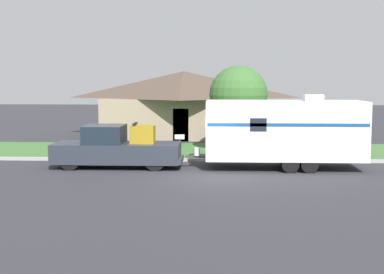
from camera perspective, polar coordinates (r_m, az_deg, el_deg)
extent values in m
plane|color=#2D2D33|center=(22.27, 1.49, -4.11)|extent=(120.00, 120.00, 0.00)
cube|color=#999993|center=(25.95, 1.67, -2.47)|extent=(80.00, 0.30, 0.14)
cube|color=#3D6B33|center=(29.57, 1.80, -1.50)|extent=(80.00, 7.00, 0.03)
cube|color=gray|center=(37.36, -0.87, 2.17)|extent=(10.58, 6.68, 2.68)
pyramid|color=#4C3D33|center=(37.26, -0.87, 5.63)|extent=(11.42, 7.21, 1.83)
cube|color=#4C3828|center=(34.09, -1.21, 1.28)|extent=(1.00, 0.06, 2.10)
cylinder|color=black|center=(24.04, -12.90, -2.41)|extent=(0.89, 0.28, 0.89)
cylinder|color=black|center=(25.66, -11.88, -1.85)|extent=(0.89, 0.28, 0.89)
cylinder|color=black|center=(23.31, -3.97, -2.54)|extent=(0.89, 0.28, 0.89)
cylinder|color=black|center=(24.99, -3.52, -1.94)|extent=(0.89, 0.28, 0.89)
cube|color=#282D38|center=(24.63, -10.65, -1.62)|extent=(3.36, 2.06, 0.86)
cube|color=#19232D|center=(24.40, -9.31, 0.31)|extent=(1.75, 1.90, 0.80)
cube|color=#282D38|center=(24.13, -4.07, -1.68)|extent=(2.32, 2.06, 0.86)
cube|color=#333333|center=(24.06, -1.17, -2.44)|extent=(0.12, 1.86, 0.20)
cube|color=olive|center=(24.10, -5.29, 0.29)|extent=(1.07, 0.87, 0.80)
cube|color=black|center=(24.10, -6.11, 1.43)|extent=(0.10, 0.95, 0.08)
cylinder|color=black|center=(23.14, 10.45, -2.88)|extent=(0.74, 0.22, 0.74)
cylinder|color=black|center=(25.28, 9.79, -2.10)|extent=(0.74, 0.22, 0.74)
cylinder|color=black|center=(23.27, 12.45, -2.88)|extent=(0.74, 0.22, 0.74)
cylinder|color=black|center=(25.39, 11.62, -2.10)|extent=(0.74, 0.22, 0.74)
cube|color=silver|center=(24.02, 9.82, 0.76)|extent=(6.93, 2.46, 2.57)
cube|color=navy|center=(22.77, 10.22, 1.27)|extent=(6.79, 0.01, 0.14)
cube|color=#383838|center=(24.01, 0.40, -2.11)|extent=(0.94, 0.12, 0.10)
cylinder|color=silver|center=(23.97, 0.52, -1.57)|extent=(0.28, 0.28, 0.36)
cube|color=silver|center=(24.12, 12.83, 4.11)|extent=(0.80, 0.68, 0.28)
cube|color=#19232D|center=(22.64, 7.09, 1.29)|extent=(0.70, 0.01, 0.56)
cylinder|color=brown|center=(26.52, -1.32, -1.32)|extent=(0.09, 0.09, 1.02)
cube|color=silver|center=(26.45, -1.33, 0.02)|extent=(0.48, 0.20, 0.22)
cylinder|color=brown|center=(28.99, 4.93, 0.24)|extent=(0.24, 0.24, 1.95)
sphere|color=#38662D|center=(28.85, 4.97, 4.49)|extent=(3.13, 3.13, 3.13)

